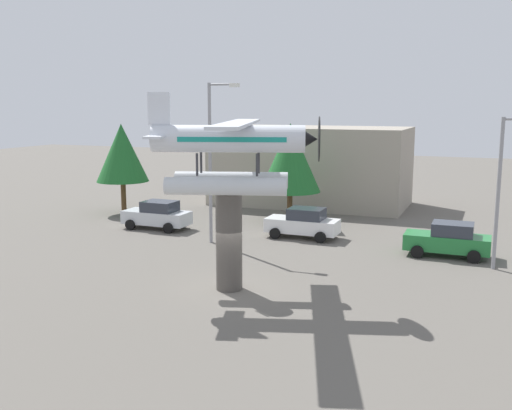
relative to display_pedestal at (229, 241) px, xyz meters
The scene contains 11 objects.
ground_plane 2.08m from the display_pedestal, ahead, with size 140.00×140.00×0.00m, color #605B54.
display_pedestal is the anchor object (origin of this frame).
floatplane_monument 3.75m from the display_pedestal, 17.88° to the left, with size 7.20×10.24×4.00m.
car_near_silver 13.21m from the display_pedestal, 134.43° to the left, with size 4.20×2.02×1.76m.
car_mid_white 10.48m from the display_pedestal, 90.16° to the left, with size 4.20×2.02×1.76m.
car_far_green 12.24m from the display_pedestal, 48.24° to the left, with size 4.20×2.02×1.76m.
streetlight_primary 9.04m from the display_pedestal, 120.36° to the left, with size 1.84×0.28×8.83m.
streetlight_secondary 13.06m from the display_pedestal, 35.47° to the left, with size 1.84×0.28×7.12m.
storefront_building 22.23m from the display_pedestal, 97.99° to the left, with size 14.61×7.25×5.97m, color #9E9384.
tree_west 19.58m from the display_pedestal, 137.32° to the left, with size 3.66×3.66×6.35m.
tree_east 14.85m from the display_pedestal, 98.84° to the left, with size 3.99×3.99×6.49m.
Camera 1 is at (9.95, -21.64, 7.66)m, focal length 41.26 mm.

